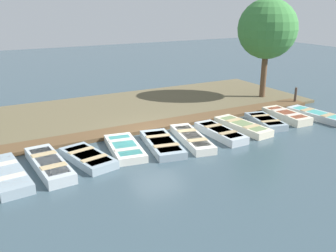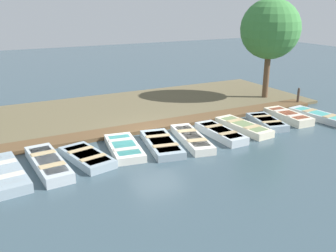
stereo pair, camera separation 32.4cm
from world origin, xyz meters
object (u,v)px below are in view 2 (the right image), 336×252
Objects in this scene: rowboat_6 at (192,139)px; rowboat_7 at (220,133)px; rowboat_11 at (319,116)px; park_tree_left at (270,29)px; rowboat_8 at (243,127)px; rowboat_9 at (267,122)px; rowboat_10 at (288,116)px; mooring_post_far at (298,96)px; rowboat_4 at (124,148)px; rowboat_1 at (6,173)px; rowboat_5 at (162,144)px; rowboat_2 at (48,164)px; rowboat_3 at (87,157)px.

rowboat_6 is 1.18× the size of rowboat_7.
rowboat_11 is 6.54m from park_tree_left.
rowboat_8 reaches higher than rowboat_9.
rowboat_8 is 1.15× the size of rowboat_10.
rowboat_9 is at bearing -63.56° from mooring_post_far.
rowboat_8 is (0.13, 6.41, 0.01)m from rowboat_4.
mooring_post_far is at bearing 128.87° from rowboat_10.
rowboat_1 is 9.64m from rowboat_7.
rowboat_5 is 1.53m from rowboat_6.
rowboat_4 is 1.10× the size of rowboat_10.
rowboat_1 is 6.49m from rowboat_5.
rowboat_2 is 1.25× the size of rowboat_10.
rowboat_3 is 1.76m from rowboat_4.
park_tree_left is (-4.15, 1.96, 4.34)m from rowboat_10.
rowboat_1 is at bearing -93.13° from rowboat_8.
rowboat_7 is 1.10× the size of rowboat_9.
rowboat_2 is 1.04× the size of rowboat_11.
rowboat_5 is 0.94× the size of rowboat_6.
rowboat_6 reaches higher than rowboat_4.
rowboat_7 is (0.11, 6.55, 0.02)m from rowboat_3.
rowboat_1 reaches higher than rowboat_9.
rowboat_9 is at bearing 98.30° from rowboat_4.
rowboat_6 is at bearing -73.03° from rowboat_9.
rowboat_9 is 2.57× the size of mooring_post_far.
park_tree_left is at bearing 123.50° from rowboat_7.
rowboat_6 is at bearing -89.73° from rowboat_8.
mooring_post_far is at bearing 92.98° from rowboat_1.
park_tree_left is (-4.24, 11.64, 4.39)m from rowboat_4.
rowboat_5 is at bearing 85.63° from rowboat_2.
rowboat_1 is at bearing -96.81° from rowboat_11.
park_tree_left is at bearing 129.63° from rowboat_6.
rowboat_11 is (0.59, 3.26, 0.02)m from rowboat_9.
rowboat_1 is 17.62m from mooring_post_far.
mooring_post_far is (-2.26, 4.54, 0.38)m from rowboat_9.
rowboat_8 is at bearing 87.12° from rowboat_2.
rowboat_11 is (0.71, 1.63, -0.03)m from rowboat_10.
mooring_post_far reaches higher than rowboat_7.
mooring_post_far is (-2.68, 17.41, 0.36)m from rowboat_1.
mooring_post_far is 4.58m from park_tree_left.
rowboat_10 is at bearing -53.74° from mooring_post_far.
park_tree_left reaches higher than rowboat_1.
rowboat_2 is at bearing -93.70° from rowboat_8.
rowboat_7 is at bearing 76.77° from rowboat_3.
rowboat_4 is at bearing 89.59° from rowboat_1.
rowboat_6 is at bearing -61.17° from park_tree_left.
rowboat_6 is at bearing 91.06° from rowboat_4.
rowboat_6 is 1.30× the size of rowboat_9.
rowboat_10 is at bearing -119.80° from rowboat_11.
rowboat_2 reaches higher than rowboat_6.
rowboat_4 is (-0.45, 4.83, -0.02)m from rowboat_1.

